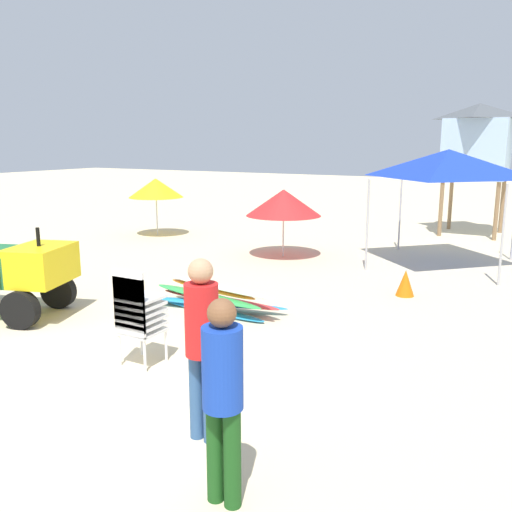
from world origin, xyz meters
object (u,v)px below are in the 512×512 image
Objects in this scene: popup_canopy at (448,164)px; traffic_cone_near at (405,283)px; beach_umbrella_mid at (284,203)px; lifeguard_near_center at (202,337)px; surfboard_pile at (214,298)px; stacked_plastic_chairs at (136,310)px; lifeguard_tower at (477,141)px; lifeguard_near_left at (223,389)px; beach_umbrella_left at (156,188)px.

traffic_cone_near is (-0.06, -3.08, -2.10)m from popup_canopy.
lifeguard_near_center is at bearing -68.50° from beach_umbrella_mid.
surfboard_pile is at bearing -135.72° from traffic_cone_near.
stacked_plastic_chairs is at bearing -78.49° from beach_umbrella_mid.
surfboard_pile is 4.87m from beach_umbrella_mid.
surfboard_pile is at bearing -77.92° from beach_umbrella_mid.
surfboard_pile is 11.13m from lifeguard_tower.
lifeguard_near_left is 0.95× the size of lifeguard_near_center.
popup_canopy is at bearing -89.17° from lifeguard_tower.
lifeguard_tower reaches higher than surfboard_pile.
lifeguard_near_center reaches higher than lifeguard_near_left.
beach_umbrella_mid is (-0.99, 4.63, 1.13)m from surfboard_pile.
lifeguard_near_center is at bearing -93.00° from popup_canopy.
popup_canopy is 4.90m from lifeguard_tower.
popup_canopy is at bearing 74.50° from stacked_plastic_chairs.
beach_umbrella_left is at bearing 131.72° from lifeguard_near_left.
popup_canopy is 1.61× the size of beach_umbrella_left.
stacked_plastic_chairs is 5.43m from traffic_cone_near.
stacked_plastic_chairs is 2.51m from surfboard_pile.
surfboard_pile is at bearing 122.38° from lifeguard_near_center.
lifeguard_tower is at bearing 80.51° from stacked_plastic_chairs.
stacked_plastic_chairs is 0.69× the size of beach_umbrella_mid.
beach_umbrella_mid is (-1.43, 7.04, 0.62)m from stacked_plastic_chairs.
beach_umbrella_left reaches higher than beach_umbrella_mid.
lifeguard_near_center is at bearing -93.91° from traffic_cone_near.
lifeguard_near_center is 1.03× the size of beach_umbrella_left.
beach_umbrella_mid is 3.76× the size of traffic_cone_near.
lifeguard_near_center reaches higher than stacked_plastic_chairs.
popup_canopy is 5.67× the size of traffic_cone_near.
beach_umbrella_mid is at bearing -164.80° from popup_canopy.
beach_umbrella_mid is at bearing 149.92° from traffic_cone_near.
lifeguard_near_center is 3.62× the size of traffic_cone_near.
stacked_plastic_chairs is 0.46× the size of popup_canopy.
lifeguard_near_left is 9.89m from popup_canopy.
traffic_cone_near is at bearing -30.08° from beach_umbrella_mid.
traffic_cone_near reaches higher than surfboard_pile.
stacked_plastic_chairs is 7.21m from beach_umbrella_mid.
beach_umbrella_left is at bearing 131.52° from lifeguard_near_center.
beach_umbrella_mid is at bearing 101.51° from stacked_plastic_chairs.
lifeguard_near_left is 6.76m from traffic_cone_near.
lifeguard_near_left is at bearing -87.64° from traffic_cone_near.
popup_canopy reaches higher than lifeguard_near_left.
popup_canopy reaches higher than surfboard_pile.
popup_canopy is 3.73m from traffic_cone_near.
lifeguard_near_left is 3.43× the size of traffic_cone_near.
lifeguard_near_left reaches higher than beach_umbrella_mid.
surfboard_pile is 1.46× the size of beach_umbrella_left.
beach_umbrella_left is at bearing 136.18° from surfboard_pile.
lifeguard_tower reaches higher than traffic_cone_near.
stacked_plastic_chairs reaches higher than traffic_cone_near.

